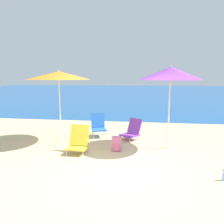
% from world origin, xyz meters
% --- Properties ---
extents(ground_plane, '(60.00, 60.00, 0.00)m').
position_xyz_m(ground_plane, '(0.00, 0.00, 0.00)').
color(ground_plane, '#D1BA89').
extents(sea_water, '(60.00, 40.00, 0.01)m').
position_xyz_m(sea_water, '(0.00, 25.34, 0.00)').
color(sea_water, '#1E5699').
rests_on(sea_water, ground).
extents(beach_umbrella_purple, '(1.70, 1.70, 2.32)m').
position_xyz_m(beach_umbrella_purple, '(1.29, 1.82, 2.10)').
color(beach_umbrella_purple, white).
rests_on(beach_umbrella_purple, ground).
extents(beach_umbrella_orange, '(1.87, 1.87, 2.21)m').
position_xyz_m(beach_umbrella_orange, '(-1.90, 1.96, 2.05)').
color(beach_umbrella_orange, white).
rests_on(beach_umbrella_orange, ground).
extents(beach_chair_yellow, '(0.55, 0.56, 0.73)m').
position_xyz_m(beach_chair_yellow, '(-1.10, 1.14, 0.33)').
color(beach_chair_yellow, silver).
rests_on(beach_chair_yellow, ground).
extents(beach_chair_purple, '(0.76, 0.78, 0.66)m').
position_xyz_m(beach_chair_purple, '(0.25, 2.59, 0.29)').
color(beach_chair_purple, silver).
rests_on(beach_chair_purple, ground).
extents(beach_chair_blue, '(0.62, 0.69, 0.78)m').
position_xyz_m(beach_chair_blue, '(-0.91, 2.83, 0.39)').
color(beach_chair_blue, silver).
rests_on(beach_chair_blue, ground).
extents(backpack_pink, '(0.25, 0.21, 0.39)m').
position_xyz_m(backpack_pink, '(-0.11, 1.43, 0.19)').
color(backpack_pink, pink).
rests_on(backpack_pink, ground).
extents(water_bottle, '(0.06, 0.06, 0.22)m').
position_xyz_m(water_bottle, '(2.17, -0.02, 0.09)').
color(water_bottle, '#8CCCEA').
rests_on(water_bottle, ground).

